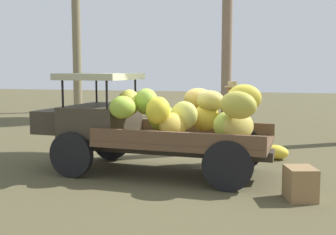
{
  "coord_description": "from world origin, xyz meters",
  "views": [
    {
      "loc": [
        -2.12,
        7.6,
        1.9
      ],
      "look_at": [
        -0.11,
        0.21,
        1.05
      ],
      "focal_mm": 45.11,
      "sensor_mm": 36.0,
      "label": 1
    }
  ],
  "objects_px": {
    "truck": "(152,122)",
    "loose_banana_bunch": "(275,152)",
    "farmer": "(232,117)",
    "wooden_crate": "(300,184)"
  },
  "relations": [
    {
      "from": "truck",
      "to": "loose_banana_bunch",
      "type": "distance_m",
      "value": 2.96
    },
    {
      "from": "truck",
      "to": "farmer",
      "type": "relative_size",
      "value": 2.69
    },
    {
      "from": "truck",
      "to": "loose_banana_bunch",
      "type": "height_order",
      "value": "truck"
    },
    {
      "from": "truck",
      "to": "wooden_crate",
      "type": "height_order",
      "value": "truck"
    },
    {
      "from": "truck",
      "to": "farmer",
      "type": "distance_m",
      "value": 1.78
    },
    {
      "from": "truck",
      "to": "farmer",
      "type": "xyz_separation_m",
      "value": [
        -1.34,
        -1.18,
        0.0
      ]
    },
    {
      "from": "wooden_crate",
      "to": "loose_banana_bunch",
      "type": "height_order",
      "value": "wooden_crate"
    },
    {
      "from": "truck",
      "to": "wooden_crate",
      "type": "relative_size",
      "value": 9.26
    },
    {
      "from": "truck",
      "to": "wooden_crate",
      "type": "distance_m",
      "value": 2.9
    },
    {
      "from": "farmer",
      "to": "wooden_crate",
      "type": "bearing_deg",
      "value": 43.92
    }
  ]
}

